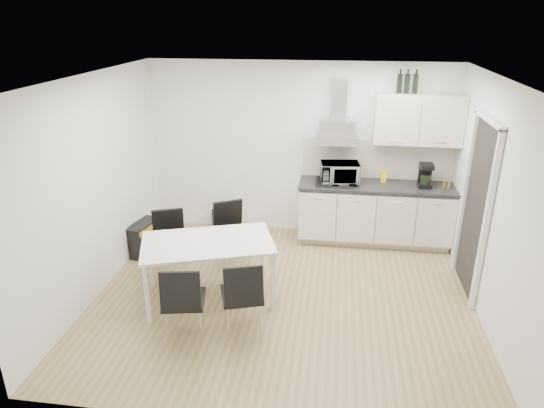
# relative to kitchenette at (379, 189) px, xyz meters

# --- Properties ---
(ground) EXTENTS (4.50, 4.50, 0.00)m
(ground) POSITION_rel_kitchenette_xyz_m (-1.19, -1.73, -0.83)
(ground) COLOR tan
(ground) RESTS_ON ground
(wall_back) EXTENTS (4.50, 0.10, 2.60)m
(wall_back) POSITION_rel_kitchenette_xyz_m (-1.19, 0.27, 0.47)
(wall_back) COLOR white
(wall_back) RESTS_ON ground
(wall_front) EXTENTS (4.50, 0.10, 2.60)m
(wall_front) POSITION_rel_kitchenette_xyz_m (-1.19, -3.73, 0.47)
(wall_front) COLOR white
(wall_front) RESTS_ON ground
(wall_left) EXTENTS (0.10, 4.00, 2.60)m
(wall_left) POSITION_rel_kitchenette_xyz_m (-3.44, -1.73, 0.47)
(wall_left) COLOR white
(wall_left) RESTS_ON ground
(wall_right) EXTENTS (0.10, 4.00, 2.60)m
(wall_right) POSITION_rel_kitchenette_xyz_m (1.06, -1.73, 0.47)
(wall_right) COLOR white
(wall_right) RESTS_ON ground
(ceiling) EXTENTS (4.50, 4.50, 0.00)m
(ceiling) POSITION_rel_kitchenette_xyz_m (-1.19, -1.73, 1.77)
(ceiling) COLOR white
(ceiling) RESTS_ON wall_back
(doorway) EXTENTS (0.08, 1.04, 2.10)m
(doorway) POSITION_rel_kitchenette_xyz_m (1.02, -1.18, 0.22)
(doorway) COLOR white
(doorway) RESTS_ON ground
(kitchenette) EXTENTS (2.22, 0.64, 2.52)m
(kitchenette) POSITION_rel_kitchenette_xyz_m (0.00, 0.00, 0.00)
(kitchenette) COLOR beige
(kitchenette) RESTS_ON ground
(dining_table) EXTENTS (1.70, 1.30, 0.75)m
(dining_table) POSITION_rel_kitchenette_xyz_m (-2.06, -1.86, -0.15)
(dining_table) COLOR white
(dining_table) RESTS_ON ground
(chair_far_left) EXTENTS (0.59, 0.63, 0.88)m
(chair_far_left) POSITION_rel_kitchenette_xyz_m (-2.68, -1.44, -0.39)
(chair_far_left) COLOR black
(chair_far_left) RESTS_ON ground
(chair_far_right) EXTENTS (0.63, 0.65, 0.88)m
(chair_far_right) POSITION_rel_kitchenette_xyz_m (-1.96, -1.03, -0.39)
(chair_far_right) COLOR black
(chair_far_right) RESTS_ON ground
(chair_near_left) EXTENTS (0.52, 0.57, 0.88)m
(chair_near_left) POSITION_rel_kitchenette_xyz_m (-2.12, -2.63, -0.39)
(chair_near_left) COLOR black
(chair_near_left) RESTS_ON ground
(chair_near_right) EXTENTS (0.57, 0.61, 0.88)m
(chair_near_right) POSITION_rel_kitchenette_xyz_m (-1.55, -2.46, -0.39)
(chair_near_right) COLOR black
(chair_near_right) RESTS_ON ground
(guitar_amp) EXTENTS (0.36, 0.59, 0.46)m
(guitar_amp) POSITION_rel_kitchenette_xyz_m (-3.30, -0.83, -0.60)
(guitar_amp) COLOR black
(guitar_amp) RESTS_ON ground
(floor_speaker) EXTENTS (0.24, 0.22, 0.33)m
(floor_speaker) POSITION_rel_kitchenette_xyz_m (-2.43, 0.17, -0.67)
(floor_speaker) COLOR black
(floor_speaker) RESTS_ON ground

